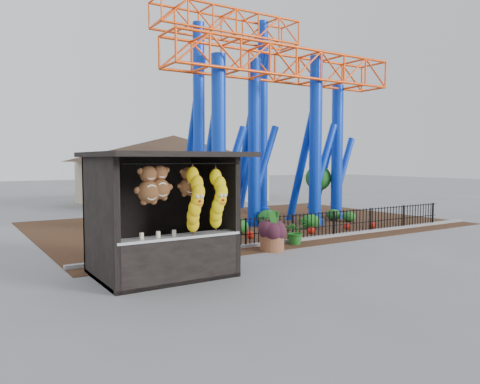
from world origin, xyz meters
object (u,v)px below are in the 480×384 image
potted_plant (296,231)px  roller_coaster (262,84)px  terracotta_planter (272,242)px  prize_booth (165,216)px

potted_plant → roller_coaster: bearing=79.1°
terracotta_planter → prize_booth: bearing=-163.4°
terracotta_planter → roller_coaster: bearing=57.5°
prize_booth → potted_plant: bearing=17.1°
terracotta_planter → potted_plant: (1.36, 0.46, 0.18)m
terracotta_planter → potted_plant: size_ratio=0.86×
prize_booth → roller_coaster: size_ratio=0.32×
roller_coaster → terracotta_planter: size_ratio=14.10×
roller_coaster → potted_plant: bearing=-114.0°
prize_booth → terracotta_planter: prize_booth is taller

